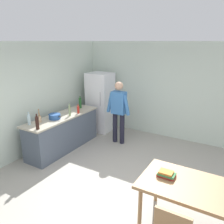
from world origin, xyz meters
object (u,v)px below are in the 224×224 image
Objects in this scene: person at (119,109)px; bottle_wine_green at (80,103)px; refrigerator at (100,102)px; bottle_vinegar_tall at (70,111)px; bottle_sauce_red at (78,110)px; bottle_water_clear at (29,120)px; book_stack at (166,174)px; dining_table at (189,189)px; cooking_pot at (55,116)px; utensil_jar at (39,119)px; bottle_wine_dark at (37,123)px.

bottle_wine_green is at bearing -166.83° from person.
bottle_vinegar_tall is at bearing -87.43° from refrigerator.
bottle_vinegar_tall is (-0.88, -0.95, 0.06)m from person.
bottle_sauce_red is 1.31m from bottle_water_clear.
bottle_water_clear is at bearing 176.34° from book_stack.
bottle_vinegar_tall is at bearing 159.65° from dining_table.
book_stack is at bearing -14.85° from cooking_pot.
book_stack is (2.83, -1.45, -0.20)m from bottle_sauce_red.
bottle_vinegar_tall is at bearing -73.25° from bottle_wine_green.
utensil_jar reaches higher than bottle_sauce_red.
bottle_wine_green is (-0.05, 1.06, 0.09)m from cooking_pot.
bottle_vinegar_tall is at bearing -132.97° from person.
bottle_wine_dark is at bearing -91.56° from bottle_sauce_red.
bottle_wine_dark is at bearing -75.99° from cooking_pot.
bottle_vinegar_tall is (-3.23, 1.20, 0.36)m from dining_table.
cooking_pot is at bearing -87.08° from bottle_wine_green.
refrigerator reaches higher than bottle_sauce_red.
bottle_wine_dark is (0.08, -2.56, 0.15)m from refrigerator.
utensil_jar reaches higher than dining_table.
refrigerator is 5.62× the size of utensil_jar.
cooking_pot is at bearing -128.17° from person.
bottle_sauce_red is at bearing 155.13° from dining_table.
bottle_water_clear is 1.14× the size of book_stack.
bottle_vinegar_tall is at bearing 67.30° from utensil_jar.
utensil_jar is at bearing 171.93° from book_stack.
dining_table is at bearing -28.79° from bottle_wine_green.
person is at bearing 54.66° from utensil_jar.
cooking_pot is 0.68m from bottle_sauce_red.
cooking_pot is (-0.09, -1.87, 0.06)m from refrigerator.
bottle_sauce_red is 0.75× the size of bottle_vinegar_tall.
bottle_wine_green is 0.72m from bottle_vinegar_tall.
book_stack is at bearing -31.17° from bottle_wine_green.
cooking_pot is 1.25× the size of bottle_vinegar_tall.
refrigerator is 5.29× the size of bottle_wine_green.
bottle_wine_green reaches higher than cooking_pot.
cooking_pot is 1.67× the size of bottle_sauce_red.
person is at bearing -30.23° from refrigerator.
dining_table is 3.50m from cooking_pot.
bottle_water_clear is at bearing -109.62° from bottle_vinegar_tall.
book_stack is at bearing -2.33° from bottle_wine_dark.
dining_table is 5.34× the size of book_stack.
bottle_wine_dark reaches higher than book_stack.
cooking_pot is (-3.39, 0.83, 0.29)m from dining_table.
dining_table is at bearing -24.87° from bottle_sauce_red.
book_stack is (2.88, -1.18, -0.24)m from bottle_vinegar_tall.
dining_table is 3.50× the size of cooking_pot.
refrigerator reaches higher than bottle_vinegar_tall.
person is at bearing 51.83° from cooking_pot.
bottle_wine_green is at bearing 92.92° from cooking_pot.
utensil_jar is at bearing 172.36° from dining_table.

